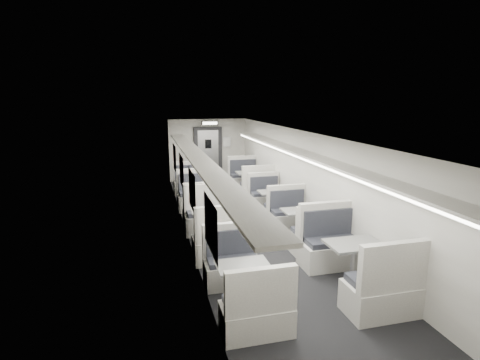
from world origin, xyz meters
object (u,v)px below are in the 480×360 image
booth_left_a (191,187)px  booth_left_b (201,204)px  booth_right_c (300,224)px  exit_sign (210,123)px  booth_left_d (243,285)px  booth_left_c (213,227)px  booth_right_d (353,264)px  booth_right_a (250,183)px  booth_right_b (273,203)px  vestibule_door (208,154)px  passenger (204,183)px

booth_left_a → booth_left_b: size_ratio=0.90×
booth_left_a → booth_right_c: 4.70m
booth_left_b → exit_sign: bearing=76.4°
booth_right_c → exit_sign: size_ratio=3.27×
exit_sign → booth_left_d: bearing=-96.6°
booth_left_c → booth_right_d: 3.17m
booth_left_c → booth_right_a: 4.57m
booth_left_d → booth_right_b: size_ratio=1.03×
booth_right_b → booth_left_d: bearing=-114.9°
booth_left_a → exit_sign: size_ratio=3.22×
booth_right_c → vestibule_door: bearing=98.4°
booth_right_b → booth_right_c: size_ratio=0.96×
booth_right_a → booth_left_d: bearing=-106.6°
booth_left_d → exit_sign: 8.95m
booth_right_a → exit_sign: bearing=116.7°
vestibule_door → exit_sign: 1.33m
booth_left_a → booth_right_d: size_ratio=0.86×
booth_right_a → exit_sign: size_ratio=3.51×
booth_left_d → booth_right_a: 6.99m
booth_left_c → booth_right_d: bearing=-50.9°
booth_right_a → booth_right_c: (0.00, -4.29, -0.03)m
booth_right_c → booth_right_d: size_ratio=0.88×
booth_left_c → passenger: 3.12m
booth_left_b → booth_right_a: booth_left_b is taller
booth_right_b → passenger: size_ratio=1.36×
booth_left_a → booth_right_b: booth_left_a is taller
booth_left_b → booth_left_c: size_ratio=0.99×
passenger → booth_left_a: bearing=116.0°
booth_left_b → booth_right_a: bearing=47.1°
booth_left_b → booth_right_d: booth_right_d is taller
booth_left_b → vestibule_door: 4.78m
booth_left_b → booth_left_d: 4.55m
booth_right_d → exit_sign: 8.83m
booth_left_a → booth_left_c: bearing=-90.0°
booth_left_a → booth_left_b: bearing=-90.0°
booth_right_c → vestibule_door: size_ratio=0.96×
booth_right_c → booth_left_d: bearing=-129.7°
booth_right_a → vestibule_door: 2.75m
booth_right_c → booth_right_a: bearing=90.0°
booth_left_d → booth_right_b: (2.00, 4.32, -0.01)m
passenger → vestibule_door: bearing=89.2°
booth_left_b → exit_sign: size_ratio=3.57×
vestibule_door → booth_left_d: bearing=-96.2°
booth_left_a → booth_right_d: bearing=-73.0°
booth_left_d → booth_right_c: 3.13m
booth_right_b → passenger: bearing=142.0°
exit_sign → booth_right_b: bearing=-77.1°
booth_left_a → booth_right_c: (2.00, -4.26, 0.01)m
booth_right_d → booth_right_a: bearing=90.0°
booth_left_c → vestibule_door: bearing=81.4°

